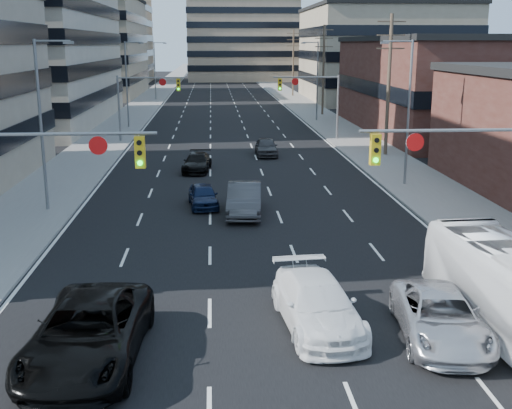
{
  "coord_description": "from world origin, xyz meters",
  "views": [
    {
      "loc": [
        -1.61,
        -13.98,
        8.77
      ],
      "look_at": [
        0.17,
        12.07,
        2.2
      ],
      "focal_mm": 45.0,
      "sensor_mm": 36.0,
      "label": 1
    }
  ],
  "objects_px": {
    "sedan_blue": "(203,196)",
    "silver_suv": "(441,317)",
    "white_van": "(317,304)",
    "black_pickup": "(88,333)"
  },
  "relations": [
    {
      "from": "silver_suv",
      "to": "sedan_blue",
      "type": "relative_size",
      "value": 1.41
    },
    {
      "from": "silver_suv",
      "to": "sedan_blue",
      "type": "bearing_deg",
      "value": 120.41
    },
    {
      "from": "black_pickup",
      "to": "silver_suv",
      "type": "relative_size",
      "value": 1.22
    },
    {
      "from": "black_pickup",
      "to": "sedan_blue",
      "type": "height_order",
      "value": "black_pickup"
    },
    {
      "from": "black_pickup",
      "to": "white_van",
      "type": "bearing_deg",
      "value": 18.34
    },
    {
      "from": "silver_suv",
      "to": "sedan_blue",
      "type": "distance_m",
      "value": 18.44
    },
    {
      "from": "white_van",
      "to": "silver_suv",
      "type": "bearing_deg",
      "value": -22.66
    },
    {
      "from": "white_van",
      "to": "silver_suv",
      "type": "distance_m",
      "value": 3.77
    },
    {
      "from": "sedan_blue",
      "to": "silver_suv",
      "type": "bearing_deg",
      "value": -72.28
    },
    {
      "from": "black_pickup",
      "to": "white_van",
      "type": "xyz_separation_m",
      "value": [
        6.79,
        1.85,
        -0.11
      ]
    }
  ]
}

